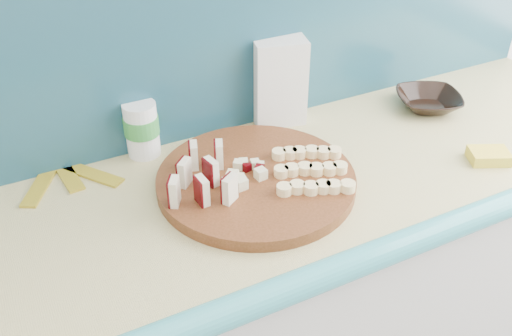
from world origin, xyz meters
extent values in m
cube|color=silver|center=(0.10, 1.50, 0.44)|extent=(2.20, 0.60, 0.88)
cube|color=#C9BB76|center=(0.10, 1.50, 0.90)|extent=(2.20, 0.60, 0.03)
cube|color=#3EA8AF|center=(0.10, 1.20, 0.90)|extent=(2.20, 0.06, 0.03)
cube|color=teal|center=(0.10, 1.79, 1.16)|extent=(2.20, 0.02, 0.50)
cylinder|color=#45260E|center=(0.12, 1.51, 0.92)|extent=(0.59, 0.59, 0.03)
cube|color=beige|center=(-0.08, 1.50, 0.97)|extent=(0.03, 0.04, 0.06)
cube|color=#3F0408|center=(-0.08, 1.50, 0.97)|extent=(0.02, 0.04, 0.06)
cube|color=beige|center=(-0.03, 1.55, 0.97)|extent=(0.03, 0.04, 0.06)
cube|color=#3F0408|center=(-0.04, 1.56, 0.97)|extent=(0.02, 0.04, 0.06)
cube|color=beige|center=(0.01, 1.61, 0.97)|extent=(0.03, 0.04, 0.06)
cube|color=#3F0408|center=(0.00, 1.61, 0.97)|extent=(0.02, 0.04, 0.06)
cube|color=beige|center=(-0.02, 1.48, 0.97)|extent=(0.03, 0.04, 0.06)
cube|color=#3F0408|center=(-0.03, 1.48, 0.97)|extent=(0.02, 0.04, 0.06)
cube|color=beige|center=(0.02, 1.53, 0.97)|extent=(0.03, 0.04, 0.06)
cube|color=#3F0408|center=(0.01, 1.53, 0.97)|extent=(0.02, 0.04, 0.06)
cube|color=beige|center=(0.07, 1.59, 0.97)|extent=(0.03, 0.04, 0.06)
cube|color=#3F0408|center=(0.06, 1.59, 0.97)|extent=(0.02, 0.04, 0.06)
cube|color=beige|center=(0.03, 1.45, 0.97)|extent=(0.03, 0.04, 0.06)
cube|color=#3F0408|center=(0.02, 1.46, 0.97)|extent=(0.02, 0.04, 0.06)
cube|color=#FFF9CB|center=(0.11, 1.52, 0.95)|extent=(0.02, 0.02, 0.02)
cube|color=#FFF9CB|center=(0.12, 1.53, 0.95)|extent=(0.02, 0.02, 0.02)
cube|color=#3F0408|center=(0.12, 1.54, 0.95)|extent=(0.02, 0.02, 0.02)
cube|color=#FFF9CB|center=(0.10, 1.53, 0.95)|extent=(0.02, 0.02, 0.02)
cube|color=#FFF9CB|center=(0.09, 1.54, 0.95)|extent=(0.02, 0.02, 0.02)
cube|color=#FFF9CB|center=(0.08, 1.55, 0.95)|extent=(0.02, 0.02, 0.02)
cube|color=#FFF9CB|center=(0.08, 1.53, 0.95)|extent=(0.02, 0.02, 0.02)
cube|color=#FFF9CB|center=(0.07, 1.52, 0.95)|extent=(0.02, 0.02, 0.02)
cube|color=#3F0408|center=(0.07, 1.50, 0.95)|extent=(0.02, 0.02, 0.02)
cube|color=#FFF9CB|center=(0.09, 1.51, 0.95)|extent=(0.02, 0.02, 0.02)
cube|color=#FFF9CB|center=(0.10, 1.50, 0.95)|extent=(0.02, 0.02, 0.02)
cube|color=#FFF9CB|center=(0.10, 1.52, 0.95)|extent=(0.02, 0.02, 0.02)
cylinder|color=#FFE19B|center=(0.15, 1.43, 0.95)|extent=(0.03, 0.03, 0.02)
cylinder|color=#FFE19B|center=(0.17, 1.42, 0.95)|extent=(0.03, 0.03, 0.02)
cylinder|color=#FFE19B|center=(0.20, 1.41, 0.95)|extent=(0.03, 0.03, 0.02)
cylinder|color=#FFE19B|center=(0.22, 1.40, 0.95)|extent=(0.03, 0.03, 0.02)
cylinder|color=#FFE19B|center=(0.25, 1.39, 0.95)|extent=(0.03, 0.03, 0.02)
cylinder|color=#FFE19B|center=(0.27, 1.38, 0.95)|extent=(0.03, 0.03, 0.02)
cylinder|color=#FFE19B|center=(0.17, 1.49, 0.95)|extent=(0.03, 0.03, 0.02)
cylinder|color=#FFE19B|center=(0.20, 1.48, 0.95)|extent=(0.03, 0.03, 0.02)
cylinder|color=#FFE19B|center=(0.22, 1.47, 0.95)|extent=(0.03, 0.03, 0.02)
cylinder|color=#FFE19B|center=(0.25, 1.46, 0.95)|extent=(0.03, 0.03, 0.02)
cylinder|color=#FFE19B|center=(0.27, 1.45, 0.95)|extent=(0.03, 0.03, 0.02)
cylinder|color=#FFE19B|center=(0.30, 1.44, 0.95)|extent=(0.03, 0.03, 0.02)
cylinder|color=#FFE19B|center=(0.20, 1.55, 0.95)|extent=(0.03, 0.03, 0.02)
cylinder|color=#FFE19B|center=(0.23, 1.54, 0.95)|extent=(0.03, 0.03, 0.02)
cylinder|color=#FFE19B|center=(0.25, 1.53, 0.95)|extent=(0.03, 0.03, 0.02)
cylinder|color=#FFE19B|center=(0.28, 1.52, 0.95)|extent=(0.03, 0.03, 0.02)
cylinder|color=#FFE19B|center=(0.30, 1.51, 0.95)|extent=(0.03, 0.03, 0.02)
cylinder|color=#FFE19B|center=(0.33, 1.50, 0.95)|extent=(0.03, 0.03, 0.02)
imported|color=black|center=(0.72, 1.62, 0.93)|extent=(0.23, 0.23, 0.04)
cube|color=silver|center=(0.31, 1.76, 1.03)|extent=(0.15, 0.13, 0.23)
cylinder|color=white|center=(-0.06, 1.76, 0.98)|extent=(0.08, 0.08, 0.14)
cylinder|color=green|center=(-0.06, 1.76, 0.99)|extent=(0.09, 0.09, 0.05)
cube|color=yellow|center=(0.67, 1.35, 0.92)|extent=(0.11, 0.10, 0.03)
cube|color=gold|center=(-0.32, 1.74, 0.91)|extent=(0.11, 0.16, 0.01)
cube|color=gold|center=(-0.25, 1.76, 0.91)|extent=(0.05, 0.17, 0.01)
cube|color=gold|center=(-0.20, 1.73, 0.91)|extent=(0.13, 0.16, 0.01)
camera|label=1|loc=(-0.36, 0.57, 1.68)|focal=40.00mm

